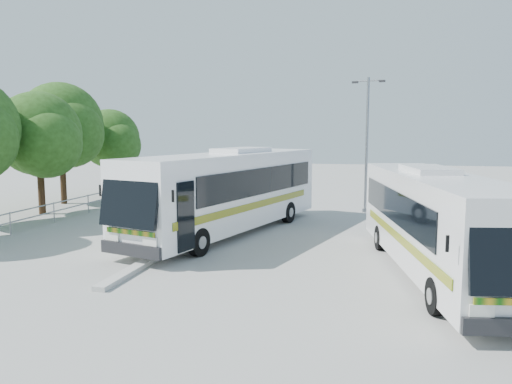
% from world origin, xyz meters
% --- Properties ---
extents(ground, '(100.00, 100.00, 0.00)m').
position_xyz_m(ground, '(0.00, 0.00, 0.00)').
color(ground, gray).
rests_on(ground, ground).
extents(kerb_divider, '(0.40, 16.00, 0.15)m').
position_xyz_m(kerb_divider, '(-2.30, 2.00, 0.07)').
color(kerb_divider, '#B2B2AD').
rests_on(kerb_divider, ground).
extents(railing, '(0.06, 22.00, 1.00)m').
position_xyz_m(railing, '(-10.00, 4.00, 0.74)').
color(railing, gray).
rests_on(railing, ground).
extents(tree_far_c, '(4.97, 4.69, 6.49)m').
position_xyz_m(tree_far_c, '(-12.12, 5.10, 4.26)').
color(tree_far_c, '#382314').
rests_on(tree_far_c, ground).
extents(tree_far_d, '(5.62, 5.30, 7.33)m').
position_xyz_m(tree_far_d, '(-13.31, 8.80, 4.82)').
color(tree_far_d, '#382314').
rests_on(tree_far_d, ground).
extents(tree_far_e, '(4.54, 4.28, 5.92)m').
position_xyz_m(tree_far_e, '(-12.63, 13.30, 3.89)').
color(tree_far_e, '#382314').
rests_on(tree_far_e, ground).
extents(coach_main, '(5.74, 12.73, 3.47)m').
position_xyz_m(coach_main, '(-1.01, 2.56, 1.90)').
color(coach_main, white).
rests_on(coach_main, ground).
extents(coach_adjacent, '(4.26, 11.39, 3.10)m').
position_xyz_m(coach_adjacent, '(6.91, -1.97, 1.70)').
color(coach_adjacent, silver).
rests_on(coach_adjacent, ground).
extents(lamppost, '(1.75, 0.59, 7.25)m').
position_xyz_m(lamppost, '(4.62, 9.71, 4.00)').
color(lamppost, gray).
rests_on(lamppost, ground).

